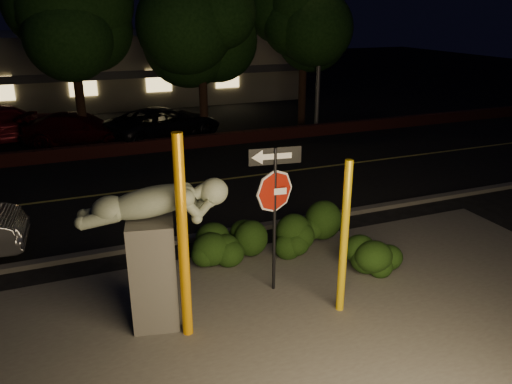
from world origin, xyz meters
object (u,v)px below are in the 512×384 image
at_px(sculpture, 154,239).
at_px(parked_car_dark, 164,124).
at_px(parked_car_darkred, 81,130).
at_px(signpost, 275,192).
at_px(streetlight, 317,4).
at_px(yellow_pole_left, 183,241).
at_px(yellow_pole_right, 344,239).
at_px(parked_car_red, 7,123).

height_order(sculpture, parked_car_dark, sculpture).
bearing_deg(parked_car_darkred, signpost, -146.91).
xyz_separation_m(sculpture, streetlight, (9.54, 12.26, 3.87)).
bearing_deg(streetlight, sculpture, -107.65).
height_order(sculpture, parked_car_darkred, sculpture).
distance_m(yellow_pole_left, parked_car_dark, 14.07).
height_order(yellow_pole_right, parked_car_red, yellow_pole_right).
xyz_separation_m(streetlight, parked_car_dark, (-6.61, 1.02, -4.83)).
xyz_separation_m(signpost, parked_car_red, (-5.69, 14.96, -1.28)).
bearing_deg(yellow_pole_right, signpost, 127.28).
height_order(yellow_pole_right, sculpture, yellow_pole_right).
bearing_deg(yellow_pole_right, sculpture, 165.07).
xyz_separation_m(signpost, parked_car_darkred, (-2.86, 13.30, -1.44)).
xyz_separation_m(yellow_pole_right, signpost, (-0.87, 1.14, 0.63)).
bearing_deg(yellow_pole_right, yellow_pole_left, 173.04).
bearing_deg(parked_car_darkred, yellow_pole_right, -144.57).
bearing_deg(yellow_pole_left, parked_car_dark, 79.56).
bearing_deg(parked_car_dark, parked_car_red, 52.56).
xyz_separation_m(yellow_pole_right, parked_car_red, (-6.55, 16.10, -0.64)).
xyz_separation_m(streetlight, parked_car_darkred, (-10.02, 1.31, -4.86)).
xyz_separation_m(signpost, sculpture, (-2.38, -0.27, -0.45)).
bearing_deg(sculpture, streetlight, 63.44).
distance_m(signpost, parked_car_darkred, 13.68).
height_order(signpost, parked_car_darkred, signpost).
distance_m(yellow_pole_right, signpost, 1.57).
relative_size(yellow_pole_left, signpost, 1.22).
xyz_separation_m(parked_car_red, parked_car_dark, (6.24, -1.96, -0.14)).
distance_m(yellow_pole_right, parked_car_red, 17.39).
xyz_separation_m(yellow_pole_left, parked_car_red, (-3.70, 15.75, -0.97)).
distance_m(yellow_pole_left, parked_car_red, 16.21).
bearing_deg(streetlight, signpost, -100.63).
bearing_deg(signpost, parked_car_dark, 94.85).
xyz_separation_m(signpost, streetlight, (7.17, 11.98, 3.42)).
relative_size(yellow_pole_right, parked_car_red, 0.60).
bearing_deg(signpost, sculpture, -166.12).
distance_m(yellow_pole_right, parked_car_dark, 14.17).
bearing_deg(signpost, yellow_pole_left, -151.01).
relative_size(yellow_pole_right, sculpture, 1.10).
bearing_deg(parked_car_dark, parked_car_darkred, 65.02).
bearing_deg(signpost, parked_car_red, 118.11).
bearing_deg(sculpture, parked_car_darkred, 103.37).
relative_size(yellow_pole_left, sculpture, 1.34).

